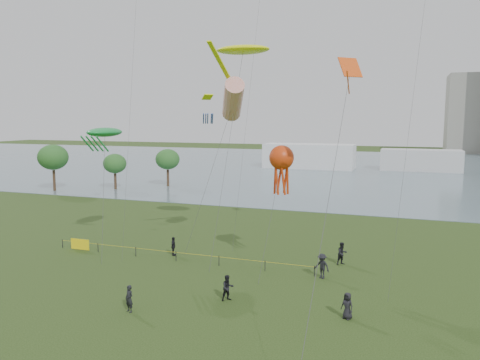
% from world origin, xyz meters
% --- Properties ---
extents(ground_plane, '(400.00, 400.00, 0.00)m').
position_xyz_m(ground_plane, '(0.00, 0.00, 0.00)').
color(ground_plane, '#1E3210').
extents(lake, '(400.00, 120.00, 0.08)m').
position_xyz_m(lake, '(0.00, 100.00, 0.02)').
color(lake, slate).
rests_on(lake, ground_plane).
extents(building_low, '(16.00, 18.00, 28.00)m').
position_xyz_m(building_low, '(32.00, 168.00, 14.00)').
color(building_low, gray).
rests_on(building_low, ground_plane).
extents(pavilion_left, '(22.00, 8.00, 6.00)m').
position_xyz_m(pavilion_left, '(-12.00, 95.00, 3.00)').
color(pavilion_left, white).
rests_on(pavilion_left, ground_plane).
extents(pavilion_right, '(18.00, 7.00, 5.00)m').
position_xyz_m(pavilion_right, '(14.00, 98.00, 2.50)').
color(pavilion_right, silver).
rests_on(pavilion_right, ground_plane).
extents(trees, '(20.37, 15.89, 7.88)m').
position_xyz_m(trees, '(-38.78, 48.16, 5.20)').
color(trees, '#3B281A').
rests_on(trees, ground_plane).
extents(fence, '(24.07, 0.07, 1.05)m').
position_xyz_m(fence, '(-13.79, 15.09, 0.55)').
color(fence, black).
rests_on(fence, ground_plane).
extents(spectator_a, '(1.07, 1.07, 1.75)m').
position_xyz_m(spectator_a, '(-0.27, 8.30, 0.88)').
color(spectator_a, black).
rests_on(spectator_a, ground_plane).
extents(spectator_b, '(1.44, 1.16, 1.94)m').
position_xyz_m(spectator_b, '(4.95, 14.83, 0.97)').
color(spectator_b, black).
rests_on(spectator_b, ground_plane).
extents(spectator_c, '(0.64, 1.06, 1.69)m').
position_xyz_m(spectator_c, '(-8.62, 16.43, 0.85)').
color(spectator_c, black).
rests_on(spectator_c, ground_plane).
extents(spectator_d, '(0.96, 0.84, 1.65)m').
position_xyz_m(spectator_d, '(7.66, 8.03, 0.83)').
color(spectator_d, black).
rests_on(spectator_d, ground_plane).
extents(spectator_f, '(0.74, 0.62, 1.74)m').
position_xyz_m(spectator_f, '(-5.46, 4.43, 0.87)').
color(spectator_f, black).
rests_on(spectator_f, ground_plane).
extents(spectator_g, '(1.17, 1.16, 1.91)m').
position_xyz_m(spectator_g, '(5.96, 18.84, 0.95)').
color(spectator_g, black).
rests_on(spectator_g, ground_plane).
extents(kite_stingray, '(4.92, 10.01, 18.67)m').
position_xyz_m(kite_stingray, '(-3.49, 20.45, 18.20)').
color(kite_stingray, '#3F3F42').
extents(kite_windsock, '(6.07, 4.97, 15.62)m').
position_xyz_m(kite_windsock, '(-3.47, 17.93, 13.77)').
color(kite_windsock, '#3F3F42').
extents(kite_creature, '(4.12, 7.34, 11.36)m').
position_xyz_m(kite_creature, '(-16.01, 17.19, 10.89)').
color(kite_creature, '#3F3F42').
extents(kite_octopus, '(1.95, 4.78, 10.11)m').
position_xyz_m(kite_octopus, '(1.44, 15.71, 9.03)').
color(kite_octopus, '#3F3F42').
extents(kite_delta, '(1.57, 15.69, 16.05)m').
position_xyz_m(kite_delta, '(7.06, 10.22, 14.58)').
color(kite_delta, '#3F3F42').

